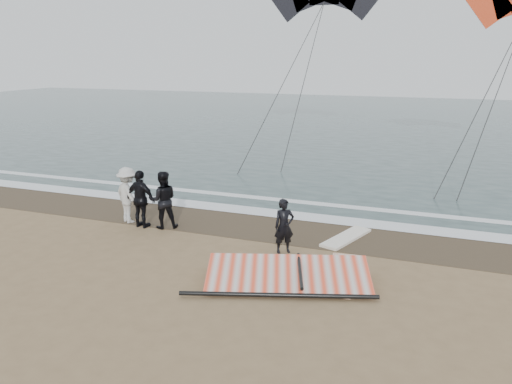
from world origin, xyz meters
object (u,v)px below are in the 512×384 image
man_main (284,226)px  board_cream (346,238)px  board_white (341,274)px  sail_rig (287,275)px

man_main → board_cream: man_main is taller
man_main → board_white: man_main is taller
board_white → sail_rig: sail_rig is taller
board_white → sail_rig: bearing=-148.5°
board_cream → board_white: bearing=-63.2°
board_cream → sail_rig: 3.67m
sail_rig → board_cream: bearing=76.6°
board_white → board_cream: 2.72m
board_white → board_cream: (-0.35, 2.69, -0.00)m
board_cream → sail_rig: size_ratio=0.49×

